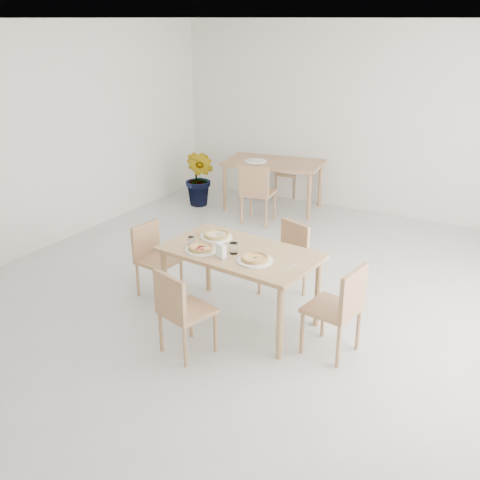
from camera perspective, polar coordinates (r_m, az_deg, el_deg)
The scene contains 21 objects.
main_table at distance 5.35m, azimuth 0.00°, elevation -1.93°, with size 1.55×0.97×0.75m.
chair_south at distance 4.91m, azimuth -6.10°, elevation -6.85°, with size 0.50×0.50×0.81m.
chair_north at distance 6.00m, azimuth 4.86°, elevation -1.42°, with size 0.50×0.50×0.80m.
chair_west at distance 6.06m, azimuth -8.79°, elevation -1.43°, with size 0.42×0.42×0.78m.
chair_east at distance 4.95m, azimuth 10.17°, elevation -6.50°, with size 0.48×0.48×0.86m.
plate_margherita at distance 5.08m, azimuth 1.52°, elevation -2.09°, with size 0.33×0.33×0.02m, color white.
plate_mushroom at distance 5.63m, azimuth -2.40°, elevation 0.32°, with size 0.32×0.32×0.02m, color white.
plate_pepperoni at distance 5.32m, azimuth -3.97°, elevation -1.02°, with size 0.30×0.30×0.02m, color white.
pizza_margherita at distance 5.07m, azimuth 1.52°, elevation -1.86°, with size 0.33×0.33×0.03m.
pizza_mushroom at distance 5.62m, azimuth -2.40°, elevation 0.54°, with size 0.31×0.31×0.03m.
pizza_pepperoni at distance 5.31m, azimuth -3.97°, elevation -0.79°, with size 0.29×0.29×0.03m.
tumbler_a at distance 5.24m, azimuth -0.66°, elevation -0.84°, with size 0.08×0.08×0.10m, color white.
tumbler_b at distance 5.45m, azimuth -4.98°, elevation -0.10°, with size 0.06×0.06×0.08m, color white.
napkin_holder at distance 5.14m, azimuth -1.94°, elevation -1.16°, with size 0.13×0.10×0.14m.
fork_a at distance 5.53m, azimuth -4.86°, elevation -0.20°, with size 0.01×0.17×0.01m, color silver.
fork_b at distance 5.02m, azimuth 5.15°, elevation -2.58°, with size 0.01×0.17×0.01m, color silver.
second_table at distance 8.72m, azimuth 3.42°, elevation 7.43°, with size 1.58×1.06×0.75m.
chair_back_s at distance 8.04m, azimuth 1.68°, elevation 5.11°, with size 0.49×0.49×0.89m.
chair_back_n at distance 9.51m, azimuth 5.08°, elevation 7.22°, with size 0.43×0.43×0.77m.
plate_empty at distance 8.68m, azimuth 1.62°, elevation 8.03°, with size 0.32×0.32×0.02m, color white.
potted_plant at distance 8.88m, azimuth -4.08°, elevation 6.27°, with size 0.50×0.40×0.91m, color #206D2A.
Camera 1 is at (2.60, -4.68, 2.81)m, focal length 42.00 mm.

